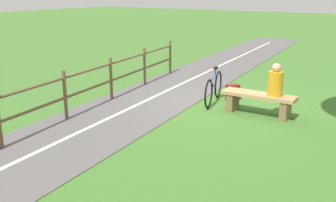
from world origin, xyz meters
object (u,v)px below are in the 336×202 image
(bench, at_px, (258,100))
(person_seated, at_px, (275,82))
(backpack, at_px, (233,92))
(bicycle, at_px, (214,88))

(bench, distance_m, person_seated, 0.61)
(bench, bearing_deg, backpack, -40.09)
(person_seated, xyz_separation_m, bicycle, (1.70, -0.35, -0.45))
(person_seated, bearing_deg, bench, 0.00)
(bicycle, height_order, backpack, bicycle)
(bench, xyz_separation_m, backpack, (1.01, -0.83, -0.15))
(bicycle, distance_m, backpack, 0.60)
(backpack, bearing_deg, bench, 140.58)
(bench, height_order, bicycle, bicycle)
(person_seated, height_order, bicycle, person_seated)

